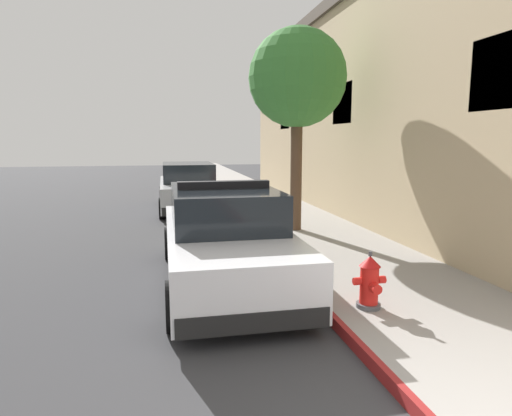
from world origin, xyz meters
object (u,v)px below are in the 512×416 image
object	(u,v)px
police_cruiser	(225,238)
street_tree	(297,79)
fire_hydrant	(370,282)
parked_car_silver_ahead	(188,188)

from	to	relation	value
police_cruiser	street_tree	world-z (taller)	street_tree
fire_hydrant	street_tree	xyz separation A→B (m)	(0.55, 5.15, 3.24)
street_tree	fire_hydrant	bearing A→B (deg)	-96.06
parked_car_silver_ahead	fire_hydrant	bearing A→B (deg)	-79.61
police_cruiser	parked_car_silver_ahead	size ratio (longest dim) A/B	1.00
fire_hydrant	parked_car_silver_ahead	bearing A→B (deg)	100.39
police_cruiser	fire_hydrant	world-z (taller)	police_cruiser
parked_car_silver_ahead	street_tree	world-z (taller)	street_tree
police_cruiser	parked_car_silver_ahead	world-z (taller)	police_cruiser
police_cruiser	fire_hydrant	xyz separation A→B (m)	(1.65, -1.87, -0.25)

